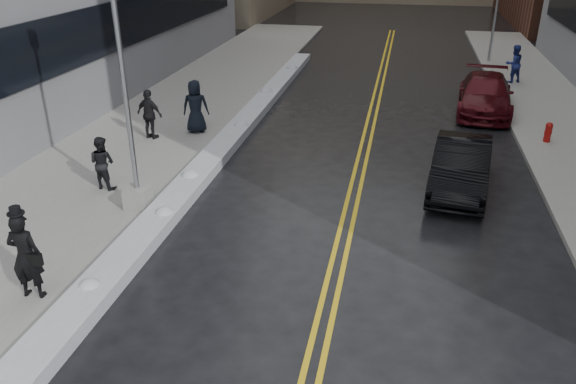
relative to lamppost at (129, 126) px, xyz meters
The scene contains 16 objects.
ground 4.62m from the lamppost, 31.22° to the right, with size 160.00×160.00×0.00m, color black.
sidewalk_west 8.72m from the lamppost, 107.03° to the left, with size 5.50×50.00×0.15m, color gray.
sidewalk_east 15.71m from the lamppost, 31.03° to the left, with size 4.00×50.00×0.15m, color gray.
lane_line_left 10.12m from the lamppost, 54.77° to the left, with size 0.12×50.00×0.01m, color gold.
lane_line_right 10.29m from the lamppost, 53.36° to the left, with size 0.12×50.00×0.01m, color gold.
snow_ridge 6.50m from the lamppost, 81.94° to the left, with size 0.90×30.00×0.34m, color silver.
lamppost is the anchor object (origin of this frame).
fire_hydrant 14.81m from the lamppost, 33.04° to the left, with size 0.26×0.26×0.73m.
traffic_signal 24.98m from the lamppost, 61.79° to the left, with size 0.16×0.20×6.00m.
pedestrian_fedora 4.59m from the lamppost, 94.74° to the right, with size 0.71×0.47×1.95m, color black.
pedestrian_b 2.44m from the lamppost, 147.10° to the left, with size 0.78×0.61×1.61m, color black.
pedestrian_c 6.63m from the lamppost, 95.65° to the left, with size 0.98×0.64×2.00m, color black.
pedestrian_d 5.95m from the lamppost, 110.60° to the left, with size 1.08×0.45×1.84m, color black.
pedestrian_east 21.04m from the lamppost, 54.02° to the left, with size 0.91×0.71×1.86m, color navy.
car_black 9.67m from the lamppost, 20.96° to the left, with size 1.61×4.61×1.52m, color black.
car_maroon 15.94m from the lamppost, 48.63° to the left, with size 2.18×5.37×1.56m, color #400A10.
Camera 1 is at (3.64, -10.94, 7.23)m, focal length 35.00 mm.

